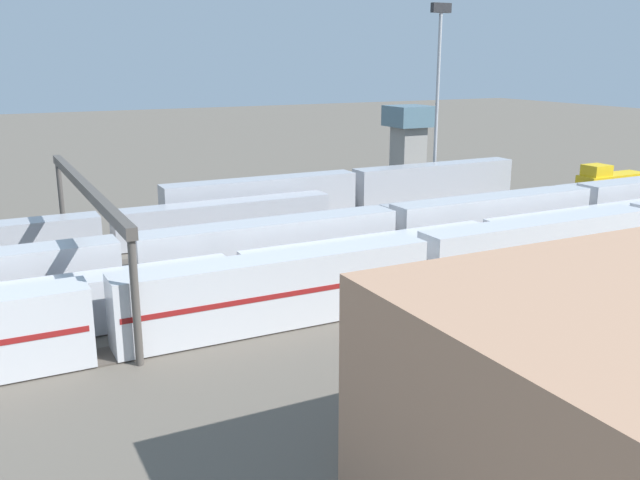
{
  "coord_description": "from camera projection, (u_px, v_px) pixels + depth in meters",
  "views": [
    {
      "loc": [
        25.83,
        57.29,
        18.39
      ],
      "look_at": [
        -1.47,
        3.65,
        2.5
      ],
      "focal_mm": 38.89,
      "sensor_mm": 36.0,
      "label": 1
    }
  ],
  "objects": [
    {
      "name": "light_mast_0",
      "position": [
        438.0,
        75.0,
        90.23
      ],
      "size": [
        2.8,
        0.7,
        25.11
      ],
      "color": "#9EA0A5",
      "rests_on": "ground_plane"
    },
    {
      "name": "train_on_track_2",
      "position": [
        610.0,
        186.0,
        90.37
      ],
      "size": [
        10.0,
        3.0,
        5.0
      ],
      "color": "gold",
      "rests_on": "ground_plane"
    },
    {
      "name": "track_bed_4",
      "position": [
        312.0,
        272.0,
        61.07
      ],
      "size": [
        140.0,
        2.8,
        0.12
      ],
      "primitive_type": "cube",
      "color": "#3D3833",
      "rests_on": "ground_plane"
    },
    {
      "name": "train_on_track_4",
      "position": [
        271.0,
        250.0,
        58.73
      ],
      "size": [
        119.8,
        3.06,
        5.0
      ],
      "color": "#B7BABF",
      "rests_on": "ground_plane"
    },
    {
      "name": "control_tower",
      "position": [
        409.0,
        138.0,
        103.1
      ],
      "size": [
        6.0,
        6.0,
        11.51
      ],
      "color": "gray",
      "rests_on": "ground_plane"
    },
    {
      "name": "track_bed_5",
      "position": [
        339.0,
        288.0,
        56.76
      ],
      "size": [
        140.0,
        2.8,
        0.12
      ],
      "primitive_type": "cube",
      "color": "#4C443D",
      "rests_on": "ground_plane"
    },
    {
      "name": "train_on_track_3",
      "position": [
        477.0,
        214.0,
        74.67
      ],
      "size": [
        71.4,
        3.06,
        3.8
      ],
      "color": "#A8AAB2",
      "rests_on": "ground_plane"
    },
    {
      "name": "ground_plane",
      "position": [
        289.0,
        259.0,
        65.39
      ],
      "size": [
        400.0,
        400.0,
        0.0
      ],
      "primitive_type": "plane",
      "color": "#60594F"
    },
    {
      "name": "track_bed_1",
      "position": [
        250.0,
        235.0,
        73.99
      ],
      "size": [
        140.0,
        2.8,
        0.12
      ],
      "primitive_type": "cube",
      "color": "#4C443D",
      "rests_on": "ground_plane"
    },
    {
      "name": "train_on_track_6",
      "position": [
        421.0,
        267.0,
        53.77
      ],
      "size": [
        95.6,
        3.06,
        5.0
      ],
      "color": "silver",
      "rests_on": "ground_plane"
    },
    {
      "name": "track_bed_3",
      "position": [
        289.0,
        258.0,
        65.38
      ],
      "size": [
        140.0,
        2.8,
        0.12
      ],
      "primitive_type": "cube",
      "color": "#3D3833",
      "rests_on": "ground_plane"
    },
    {
      "name": "track_bed_2",
      "position": [
        268.0,
        246.0,
        69.68
      ],
      "size": [
        140.0,
        2.8,
        0.12
      ],
      "primitive_type": "cube",
      "color": "#4C443D",
      "rests_on": "ground_plane"
    },
    {
      "name": "train_on_track_0",
      "position": [
        354.0,
        191.0,
        84.48
      ],
      "size": [
        47.2,
        3.0,
        5.0
      ],
      "color": "#A8AAB2",
      "rests_on": "ground_plane"
    },
    {
      "name": "train_on_track_5",
      "position": [
        374.0,
        260.0,
        57.69
      ],
      "size": [
        119.8,
        3.0,
        3.8
      ],
      "color": "silver",
      "rests_on": "ground_plane"
    },
    {
      "name": "track_bed_6",
      "position": [
        371.0,
        307.0,
        52.45
      ],
      "size": [
        140.0,
        2.8,
        0.12
      ],
      "primitive_type": "cube",
      "color": "#4C443D",
      "rests_on": "ground_plane"
    },
    {
      "name": "track_bed_0",
      "position": [
        234.0,
        225.0,
        78.3
      ],
      "size": [
        140.0,
        2.8,
        0.12
      ],
      "primitive_type": "cube",
      "color": "#4C443D",
      "rests_on": "ground_plane"
    },
    {
      "name": "signal_gantry",
      "position": [
        85.0,
        196.0,
        55.6
      ],
      "size": [
        0.7,
        35.0,
        8.8
      ],
      "color": "#4C4742",
      "rests_on": "ground_plane"
    }
  ]
}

